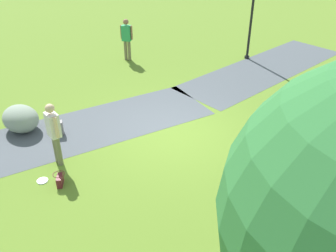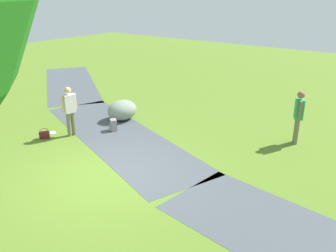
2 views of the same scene
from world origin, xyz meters
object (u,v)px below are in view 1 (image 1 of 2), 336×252
at_px(woman_with_handbag, 54,130).
at_px(man_near_boulder, 127,37).
at_px(frisbee_on_grass, 42,181).
at_px(lawn_boulder, 21,119).
at_px(lamp_post, 253,3).
at_px(handbag_on_grass, 60,180).
at_px(backpack_by_boulder, 58,128).

distance_m(woman_with_handbag, man_near_boulder, 7.26).
bearing_deg(woman_with_handbag, frisbee_on_grass, 22.65).
relative_size(lawn_boulder, man_near_boulder, 0.72).
height_order(lamp_post, frisbee_on_grass, lamp_post).
xyz_separation_m(lamp_post, handbag_on_grass, (10.04, 0.83, -2.12)).
bearing_deg(lawn_boulder, man_near_boulder, -164.07).
xyz_separation_m(man_near_boulder, frisbee_on_grass, (6.87, 4.11, -0.97)).
height_order(woman_with_handbag, man_near_boulder, man_near_boulder).
relative_size(lamp_post, woman_with_handbag, 2.21).
relative_size(backpack_by_boulder, frisbee_on_grass, 1.55).
bearing_deg(backpack_by_boulder, lamp_post, 173.31).
relative_size(lawn_boulder, handbag_on_grass, 3.16).
bearing_deg(backpack_by_boulder, man_near_boulder, -153.50).
relative_size(lawn_boulder, backpack_by_boulder, 3.03).
xyz_separation_m(lamp_post, man_near_boulder, (3.37, -3.71, -1.27)).
bearing_deg(handbag_on_grass, lamp_post, -175.27).
relative_size(lamp_post, lawn_boulder, 3.02).
bearing_deg(lawn_boulder, handbag_on_grass, 74.87).
xyz_separation_m(handbag_on_grass, frisbee_on_grass, (0.20, -0.43, -0.13)).
xyz_separation_m(man_near_boulder, handbag_on_grass, (6.67, 4.54, -0.84)).
bearing_deg(lawn_boulder, woman_with_handbag, 82.59).
bearing_deg(lawn_boulder, lamp_post, 167.67).
bearing_deg(frisbee_on_grass, lawn_boulder, -111.86).
bearing_deg(frisbee_on_grass, man_near_boulder, -149.12).
xyz_separation_m(woman_with_handbag, handbag_on_grass, (0.49, 0.72, -0.82)).
bearing_deg(man_near_boulder, woman_with_handbag, 31.74).
xyz_separation_m(backpack_by_boulder, frisbee_on_grass, (1.49, 1.43, -0.18)).
relative_size(woman_with_handbag, backpack_by_boulder, 4.15).
relative_size(woman_with_handbag, frisbee_on_grass, 6.44).
bearing_deg(backpack_by_boulder, lawn_boulder, -62.58).
bearing_deg(frisbee_on_grass, handbag_on_grass, 115.12).
height_order(woman_with_handbag, frisbee_on_grass, woman_with_handbag).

